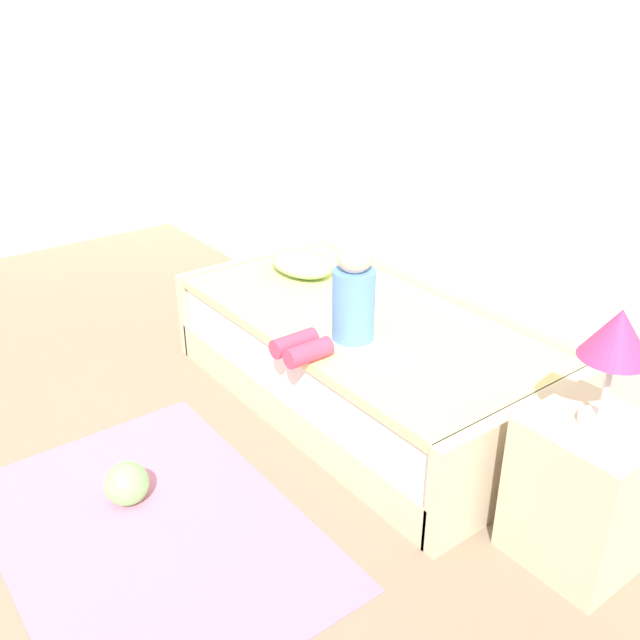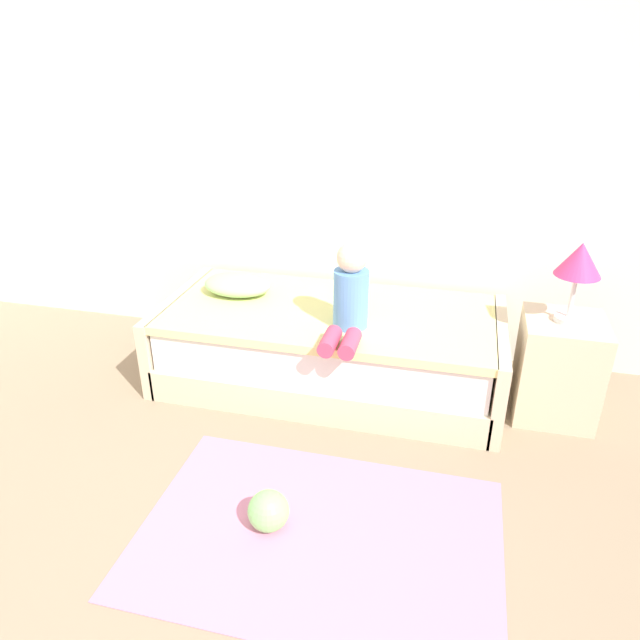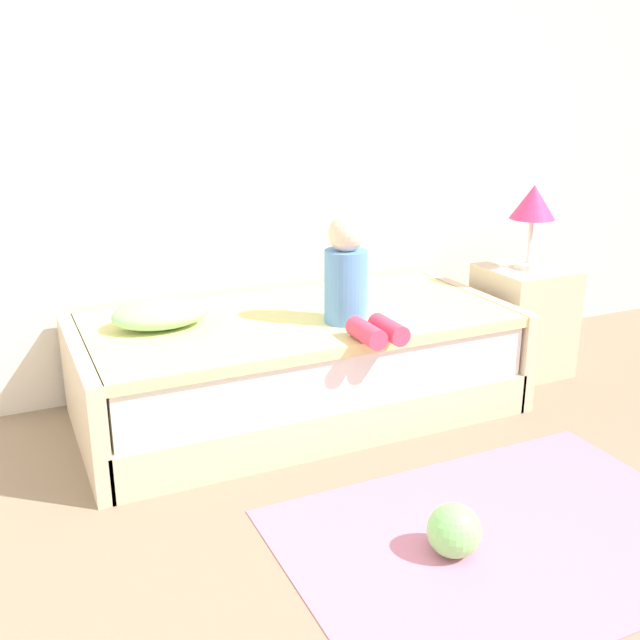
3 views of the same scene
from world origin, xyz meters
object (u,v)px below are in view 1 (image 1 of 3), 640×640
Objects in this scene: child_figure at (346,301)px; nightstand at (585,491)px; pillow at (301,263)px; toy_ball at (127,484)px; table_lamp at (617,340)px; bed at (358,360)px.

nightstand is at bearing 9.41° from child_figure.
toy_ball is at bearing -64.74° from pillow.
nightstand is 2.01m from pillow.
table_lamp is at bearing -90.00° from nightstand.
child_figure reaches higher than bed.
table_lamp is at bearing -1.37° from bed.
table_lamp reaches higher than toy_ball.
child_figure is 2.71× the size of toy_ball.
toy_ball is at bearing -136.36° from nightstand.
toy_ball is at bearing -136.36° from table_lamp.
table_lamp is 2.03m from pillow.
bed is at bearing 178.63° from table_lamp.
pillow is at bearing 171.08° from bed.
bed is 0.72m from pillow.
child_figure is 1.24m from toy_ball.
table_lamp is (1.35, -0.03, 0.69)m from bed.
toy_ball is (0.02, -1.30, -0.15)m from bed.
toy_ball is at bearing -89.01° from bed.
table_lamp reaches higher than child_figure.
pillow reaches higher than bed.
child_figure reaches higher than nightstand.
pillow is at bearing 157.77° from child_figure.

